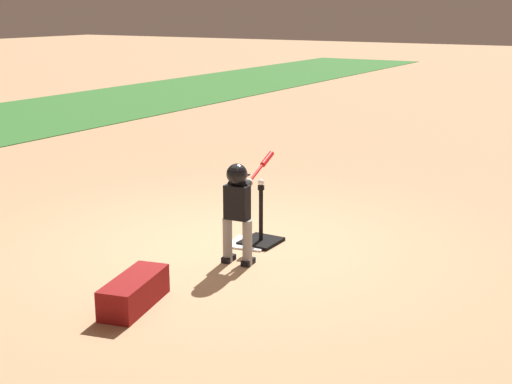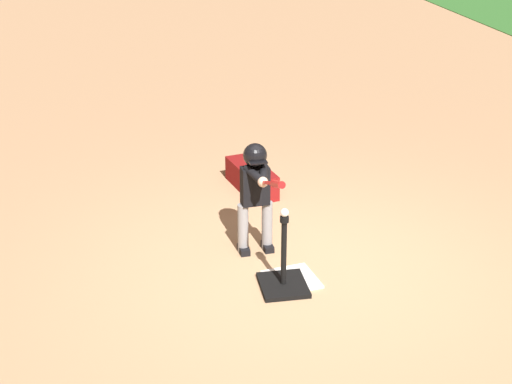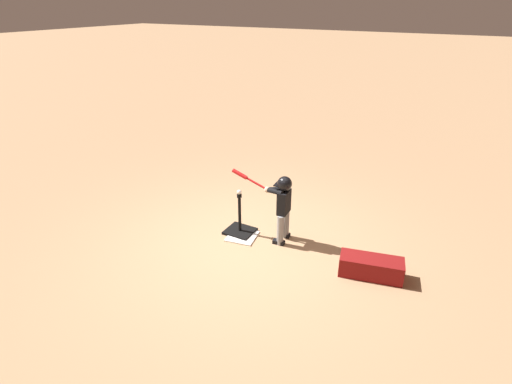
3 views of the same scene
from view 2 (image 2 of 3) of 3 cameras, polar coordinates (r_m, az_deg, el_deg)
The scene contains 6 objects.
ground_plane at distance 6.56m, azimuth 4.00°, elevation -6.23°, with size 90.00×90.00×0.00m, color tan.
home_plate at distance 6.39m, azimuth 2.86°, elevation -6.99°, with size 0.44×0.44×0.02m, color white.
batting_tee at distance 6.24m, azimuth 2.20°, elevation -6.90°, with size 0.45×0.40×0.69m.
batter_child at distance 6.53m, azimuth 0.01°, elevation 0.48°, with size 0.97×0.35×1.09m.
baseball at distance 5.94m, azimuth 2.30°, elevation -1.66°, with size 0.07×0.07×0.07m, color white.
equipment_bag at distance 8.10m, azimuth -0.36°, elevation 1.13°, with size 0.84×0.32×0.28m, color maroon.
Camera 2 is at (5.47, -1.44, 3.31)m, focal length 50.00 mm.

